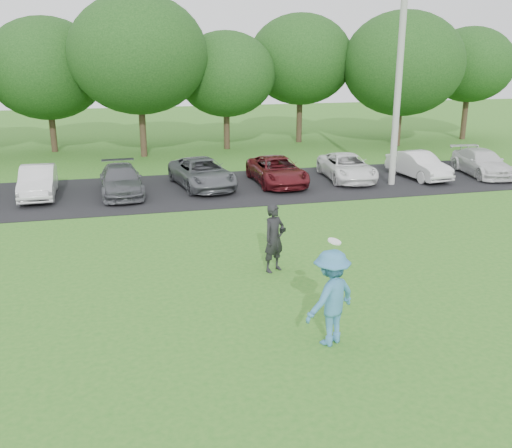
{
  "coord_description": "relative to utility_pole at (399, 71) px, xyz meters",
  "views": [
    {
      "loc": [
        -3.48,
        -10.63,
        5.79
      ],
      "look_at": [
        0.0,
        3.5,
        1.3
      ],
      "focal_mm": 40.0,
      "sensor_mm": 36.0,
      "label": 1
    }
  ],
  "objects": [
    {
      "name": "tree_row",
      "position": [
        -6.75,
        10.86,
        0.02
      ],
      "size": [
        42.39,
        9.85,
        8.64
      ],
      "color": "#38281C",
      "rests_on": "ground"
    },
    {
      "name": "ground",
      "position": [
        -8.26,
        -11.9,
        -4.89
      ],
      "size": [
        100.0,
        100.0,
        0.0
      ],
      "primitive_type": "plane",
      "color": "#2E7020",
      "rests_on": "ground"
    },
    {
      "name": "frisbee_player",
      "position": [
        -7.76,
        -12.7,
        -3.89
      ],
      "size": [
        1.5,
        1.28,
        2.25
      ],
      "color": "teal",
      "rests_on": "ground"
    },
    {
      "name": "parking_lot",
      "position": [
        -8.26,
        1.1,
        -4.88
      ],
      "size": [
        32.0,
        6.5,
        0.03
      ],
      "primitive_type": "cube",
      "color": "black",
      "rests_on": "ground"
    },
    {
      "name": "utility_pole",
      "position": [
        0.0,
        0.0,
        0.0
      ],
      "size": [
        0.28,
        0.28,
        9.78
      ],
      "primitive_type": "cylinder",
      "color": "#A4A59F",
      "rests_on": "ground"
    },
    {
      "name": "camera_bystander",
      "position": [
        -7.81,
        -8.6,
        -3.96
      ],
      "size": [
        0.81,
        0.72,
        1.87
      ],
      "color": "black",
      "rests_on": "ground"
    },
    {
      "name": "parked_cars",
      "position": [
        -8.25,
        1.14,
        -4.27
      ],
      "size": [
        28.74,
        5.18,
        1.24
      ],
      "color": "#B4B6BC",
      "rests_on": "parking_lot"
    }
  ]
}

